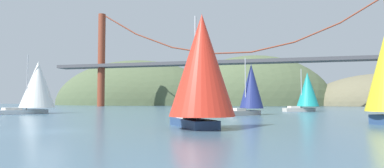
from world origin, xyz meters
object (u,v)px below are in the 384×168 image
(sailboat_navy_sail, at_px, (251,88))
(sailboat_scarlet_sail, at_px, (201,68))
(sailboat_teal_sail, at_px, (307,91))
(sailboat_white_mainsail, at_px, (37,86))

(sailboat_navy_sail, distance_m, sailboat_scarlet_sail, 25.33)
(sailboat_navy_sail, bearing_deg, sailboat_teal_sail, 63.19)
(sailboat_white_mainsail, height_order, sailboat_navy_sail, sailboat_white_mainsail)
(sailboat_scarlet_sail, bearing_deg, sailboat_white_mainsail, 146.09)
(sailboat_white_mainsail, relative_size, sailboat_scarlet_sail, 1.12)
(sailboat_navy_sail, xyz_separation_m, sailboat_teal_sail, (9.74, 19.27, 0.17))
(sailboat_white_mainsail, bearing_deg, sailboat_teal_sail, 26.97)
(sailboat_white_mainsail, bearing_deg, sailboat_navy_sail, 5.40)
(sailboat_white_mainsail, xyz_separation_m, sailboat_scarlet_sail, (32.70, -21.98, -0.02))
(sailboat_navy_sail, distance_m, sailboat_teal_sail, 21.59)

